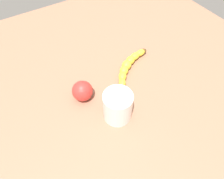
# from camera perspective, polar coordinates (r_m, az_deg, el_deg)

# --- Properties ---
(wooden_tabletop) EXTENTS (1.20, 1.20, 0.03)m
(wooden_tabletop) POSITION_cam_1_polar(r_m,az_deg,el_deg) (0.81, 3.75, 4.53)
(wooden_tabletop) COLOR #8E5F48
(wooden_tabletop) RESTS_ON ground
(banana) EXTENTS (0.13, 0.20, 0.04)m
(banana) POSITION_cam_1_polar(r_m,az_deg,el_deg) (0.79, 4.67, 6.58)
(banana) COLOR yellow
(banana) RESTS_ON wooden_tabletop
(smoothie_glass) EXTENTS (0.09, 0.09, 0.10)m
(smoothie_glass) POSITION_cam_1_polar(r_m,az_deg,el_deg) (0.64, 1.56, -4.81)
(smoothie_glass) COLOR silver
(smoothie_glass) RESTS_ON wooden_tabletop
(apple_fruit) EXTENTS (0.07, 0.07, 0.07)m
(apple_fruit) POSITION_cam_1_polar(r_m,az_deg,el_deg) (0.70, -8.21, -0.41)
(apple_fruit) COLOR red
(apple_fruit) RESTS_ON wooden_tabletop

